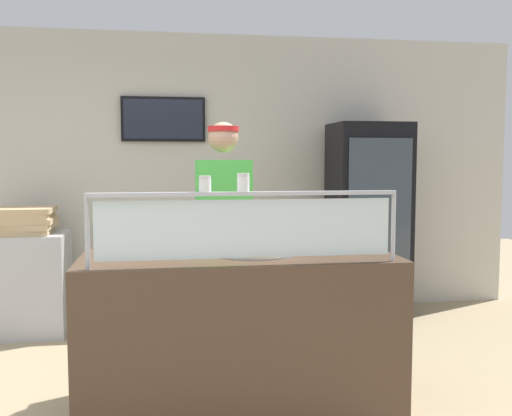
% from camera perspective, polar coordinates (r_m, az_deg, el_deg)
% --- Properties ---
extents(ground_plane, '(12.00, 12.00, 0.00)m').
position_cam_1_polar(ground_plane, '(4.16, -2.81, -16.30)').
color(ground_plane, tan).
rests_on(ground_plane, ground).
extents(shop_rear_unit, '(6.21, 0.13, 2.70)m').
position_cam_1_polar(shop_rear_unit, '(5.59, -4.82, 3.35)').
color(shop_rear_unit, beige).
rests_on(shop_rear_unit, ground).
extents(serving_counter, '(1.81, 0.75, 0.95)m').
position_cam_1_polar(serving_counter, '(3.42, -1.69, -12.62)').
color(serving_counter, '#4C3828').
rests_on(serving_counter, ground).
extents(sneeze_guard, '(1.63, 0.06, 0.39)m').
position_cam_1_polar(sneeze_guard, '(2.96, -0.95, -0.98)').
color(sneeze_guard, '#B2B5BC').
rests_on(sneeze_guard, serving_counter).
extents(pizza_tray, '(0.49, 0.49, 0.04)m').
position_cam_1_polar(pizza_tray, '(3.36, -0.10, -4.31)').
color(pizza_tray, '#9EA0A8').
rests_on(pizza_tray, serving_counter).
extents(pizza_server, '(0.13, 0.29, 0.01)m').
position_cam_1_polar(pizza_server, '(3.33, 0.09, -3.99)').
color(pizza_server, '#ADAFB7').
rests_on(pizza_server, pizza_tray).
extents(parmesan_shaker, '(0.06, 0.06, 0.08)m').
position_cam_1_polar(parmesan_shaker, '(2.93, -5.12, 2.31)').
color(parmesan_shaker, white).
rests_on(parmesan_shaker, sneeze_guard).
extents(pepper_flake_shaker, '(0.07, 0.07, 0.10)m').
position_cam_1_polar(pepper_flake_shaker, '(2.95, -1.28, 2.45)').
color(pepper_flake_shaker, white).
rests_on(pepper_flake_shaker, sneeze_guard).
extents(worker_figure, '(0.41, 0.50, 1.76)m').
position_cam_1_polar(worker_figure, '(3.97, -3.17, -2.32)').
color(worker_figure, '#23232D').
rests_on(worker_figure, ground).
extents(drink_fridge, '(0.69, 0.61, 1.84)m').
position_cam_1_polar(drink_fridge, '(5.50, 11.13, -1.29)').
color(drink_fridge, black).
rests_on(drink_fridge, ground).
extents(prep_shelf, '(0.70, 0.55, 0.87)m').
position_cam_1_polar(prep_shelf, '(5.34, -22.02, -7.03)').
color(prep_shelf, '#B7BABF').
rests_on(prep_shelf, ground).
extents(pizza_box_stack, '(0.52, 0.49, 0.22)m').
position_cam_1_polar(pizza_box_stack, '(5.25, -22.20, -1.17)').
color(pizza_box_stack, tan).
rests_on(pizza_box_stack, prep_shelf).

